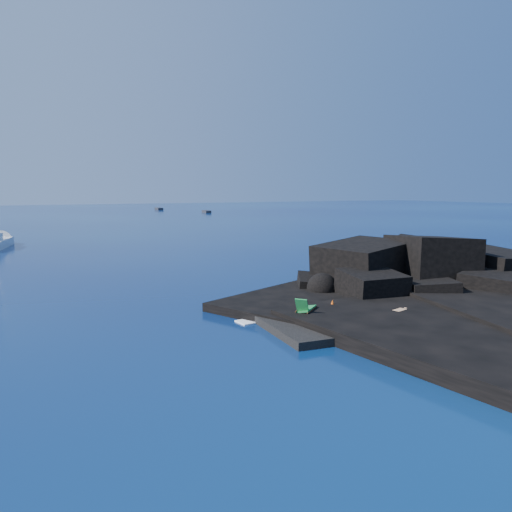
{
  "coord_description": "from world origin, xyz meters",
  "views": [
    {
      "loc": [
        -10.3,
        -17.65,
        6.23
      ],
      "look_at": [
        4.66,
        10.18,
        2.0
      ],
      "focal_mm": 35.0,
      "sensor_mm": 36.0,
      "label": 1
    }
  ],
  "objects_px": {
    "sunbather": "(400,312)",
    "marker_cone": "(332,305)",
    "deck_chair": "(307,305)",
    "distant_boat_b": "(206,213)",
    "distant_boat_a": "(159,210)"
  },
  "relations": [
    {
      "from": "deck_chair",
      "to": "distant_boat_a",
      "type": "xyz_separation_m",
      "value": [
        33.39,
        129.93,
        -0.89
      ]
    },
    {
      "from": "marker_cone",
      "to": "distant_boat_a",
      "type": "height_order",
      "value": "marker_cone"
    },
    {
      "from": "deck_chair",
      "to": "distant_boat_b",
      "type": "distance_m",
      "value": 112.34
    },
    {
      "from": "marker_cone",
      "to": "distant_boat_a",
      "type": "relative_size",
      "value": 0.1
    },
    {
      "from": "deck_chair",
      "to": "marker_cone",
      "type": "relative_size",
      "value": 3.11
    },
    {
      "from": "sunbather",
      "to": "marker_cone",
      "type": "xyz_separation_m",
      "value": [
        -2.08,
        2.43,
        0.07
      ]
    },
    {
      "from": "marker_cone",
      "to": "distant_boat_b",
      "type": "height_order",
      "value": "marker_cone"
    },
    {
      "from": "sunbather",
      "to": "marker_cone",
      "type": "relative_size",
      "value": 3.89
    },
    {
      "from": "sunbather",
      "to": "marker_cone",
      "type": "distance_m",
      "value": 3.2
    },
    {
      "from": "marker_cone",
      "to": "distant_boat_a",
      "type": "xyz_separation_m",
      "value": [
        31.59,
        129.53,
        -0.6
      ]
    },
    {
      "from": "distant_boat_b",
      "to": "deck_chair",
      "type": "bearing_deg",
      "value": -102.71
    },
    {
      "from": "deck_chair",
      "to": "sunbather",
      "type": "xyz_separation_m",
      "value": [
        3.89,
        -2.02,
        -0.35
      ]
    },
    {
      "from": "distant_boat_b",
      "to": "sunbather",
      "type": "bearing_deg",
      "value": -100.5
    },
    {
      "from": "marker_cone",
      "to": "distant_boat_b",
      "type": "relative_size",
      "value": 0.11
    },
    {
      "from": "sunbather",
      "to": "distant_boat_b",
      "type": "relative_size",
      "value": 0.42
    }
  ]
}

